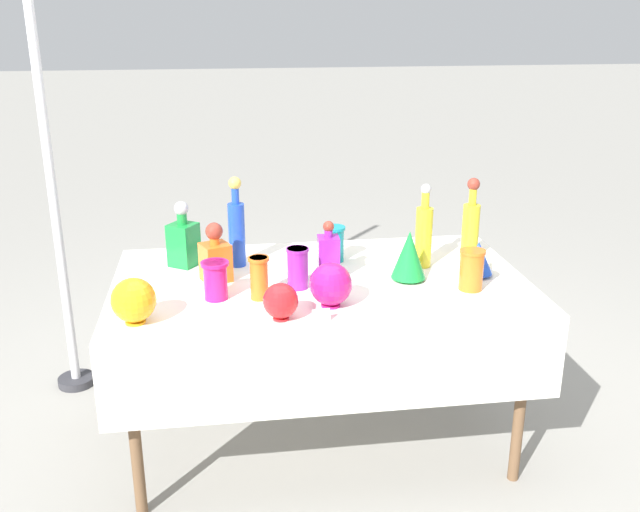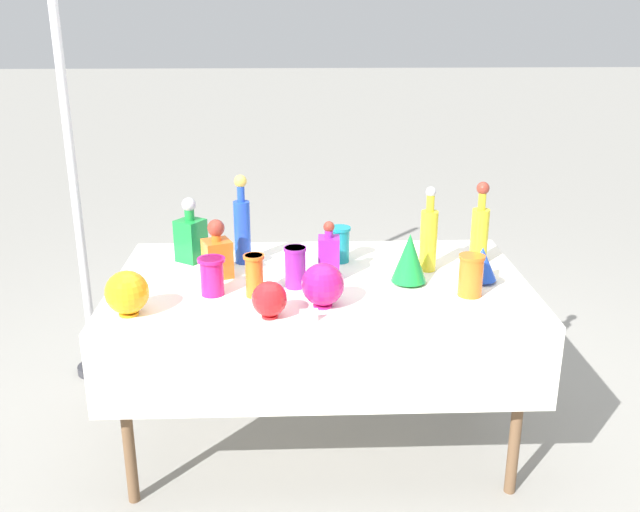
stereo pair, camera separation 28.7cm
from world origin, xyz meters
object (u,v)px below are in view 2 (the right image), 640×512
slender_vase_4 (471,274)px  tall_bottle_0 (429,236)px  square_decanter_0 (217,253)px  slender_vase_1 (212,275)px  tall_bottle_2 (242,226)px  fluted_vase_1 (482,264)px  round_bowl_0 (127,293)px  round_bowl_1 (323,285)px  square_decanter_2 (191,236)px  canopy_pole (74,186)px  square_decanter_1 (329,255)px  slender_vase_3 (254,274)px  slender_vase_2 (340,243)px  round_bowl_2 (269,299)px  slender_vase_0 (295,266)px  fluted_vase_0 (409,258)px  tall_bottle_1 (480,230)px

slender_vase_4 → tall_bottle_0: bearing=111.8°
square_decanter_0 → slender_vase_1: size_ratio=1.65×
tall_bottle_2 → fluted_vase_1: tall_bottle_2 is taller
round_bowl_0 → round_bowl_1: (0.70, 0.05, 0.00)m
square_decanter_0 → square_decanter_2: square_decanter_2 is taller
round_bowl_1 → canopy_pole: (-1.15, 0.93, 0.15)m
square_decanter_1 → slender_vase_3: square_decanter_1 is taller
slender_vase_1 → slender_vase_2: bearing=34.9°
square_decanter_1 → tall_bottle_0: bearing=10.7°
slender_vase_2 → slender_vase_4: (0.48, -0.40, 0.00)m
round_bowl_0 → round_bowl_2: (0.51, -0.04, -0.02)m
slender_vase_1 → round_bowl_2: slender_vase_1 is taller
square_decanter_2 → slender_vase_3: (0.29, -0.42, -0.02)m
tall_bottle_2 → fluted_vase_1: 1.01m
slender_vase_0 → canopy_pole: canopy_pole is taller
square_decanter_0 → fluted_vase_0: 0.78m
canopy_pole → slender_vase_0: bearing=-35.0°
fluted_vase_0 → round_bowl_1: fluted_vase_0 is taller
tall_bottle_1 → canopy_pole: (-1.84, 0.48, 0.09)m
square_decanter_2 → slender_vase_0: 0.56m
canopy_pole → slender_vase_4: bearing=-26.2°
round_bowl_1 → tall_bottle_1: bearing=33.2°
slender_vase_3 → canopy_pole: (-0.90, 0.82, 0.15)m
square_decanter_2 → slender_vase_1: 0.42m
square_decanter_2 → slender_vase_2: bearing=-3.3°
slender_vase_4 → fluted_vase_1: 0.16m
slender_vase_3 → round_bowl_2: (0.06, -0.20, -0.02)m
square_decanter_1 → round_bowl_1: square_decanter_1 is taller
fluted_vase_1 → round_bowl_1: (-0.65, -0.23, 0.01)m
square_decanter_2 → square_decanter_1: bearing=-21.9°
tall_bottle_2 → slender_vase_2: bearing=-0.3°
slender_vase_4 → canopy_pole: canopy_pole is taller
slender_vase_3 → fluted_vase_1: 0.91m
square_decanter_1 → slender_vase_3: size_ratio=1.45×
tall_bottle_1 → canopy_pole: canopy_pole is taller
slender_vase_0 → slender_vase_1: 0.33m
tall_bottle_1 → tall_bottle_2: 1.02m
square_decanter_0 → round_bowl_1: size_ratio=1.46×
tall_bottle_1 → fluted_vase_0: size_ratio=1.73×
slender_vase_0 → square_decanter_1: bearing=34.0°
fluted_vase_0 → round_bowl_2: fluted_vase_0 is taller
square_decanter_2 → round_bowl_1: bearing=-43.6°
slender_vase_0 → slender_vase_2: bearing=56.4°
tall_bottle_1 → slender_vase_1: (-1.11, -0.32, -0.07)m
slender_vase_1 → canopy_pole: bearing=132.4°
tall_bottle_2 → square_decanter_2: 0.24m
round_bowl_0 → round_bowl_1: bearing=4.0°
square_decanter_1 → fluted_vase_1: size_ratio=1.67×
tall_bottle_2 → square_decanter_0: bearing=-119.2°
slender_vase_1 → slender_vase_4: 0.99m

